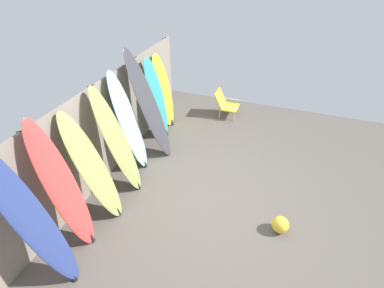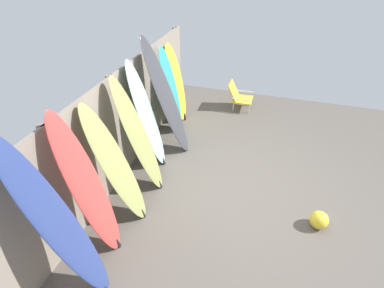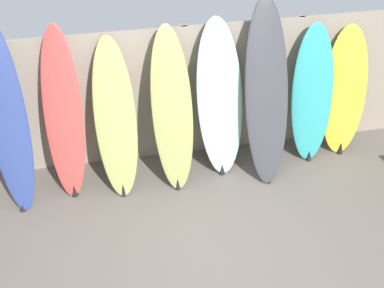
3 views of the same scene
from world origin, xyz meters
name	(u,v)px [view 1 (image 1 of 3)]	position (x,y,z in m)	size (l,w,h in m)	color
ground	(209,197)	(0.00, 0.00, 0.00)	(7.68, 7.68, 0.00)	#5B544C
fence_back	(102,133)	(0.00, 2.01, 0.90)	(6.08, 0.11, 1.80)	gray
surfboard_navy_0	(31,219)	(-2.08, 1.55, 1.07)	(0.51, 0.83, 2.16)	navy
surfboard_red_1	(63,188)	(-1.48, 1.61, 1.00)	(0.49, 0.63, 2.03)	#D13D38
surfboard_olive_2	(93,169)	(-0.90, 1.56, 0.90)	(0.50, 0.74, 1.83)	olive
surfboard_olive_3	(117,142)	(-0.23, 1.54, 0.95)	(0.51, 0.70, 1.93)	olive
surfboard_seafoam_4	(129,123)	(0.37, 1.66, 0.97)	(0.64, 0.63, 1.95)	#9ED6BC
surfboard_charcoal_5	(149,106)	(0.90, 1.51, 1.07)	(0.55, 0.86, 2.16)	#38383D
surfboard_teal_6	(157,99)	(1.56, 1.67, 0.89)	(0.55, 0.46, 1.79)	teal
surfboard_yellow_7	(163,92)	(2.02, 1.73, 0.85)	(0.62, 0.51, 1.71)	yellow
beach_chair	(225,103)	(2.95, 0.49, 0.32)	(0.50, 0.58, 0.63)	silver
beach_ball	(280,225)	(-0.33, -1.25, 0.13)	(0.26, 0.26, 0.26)	yellow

